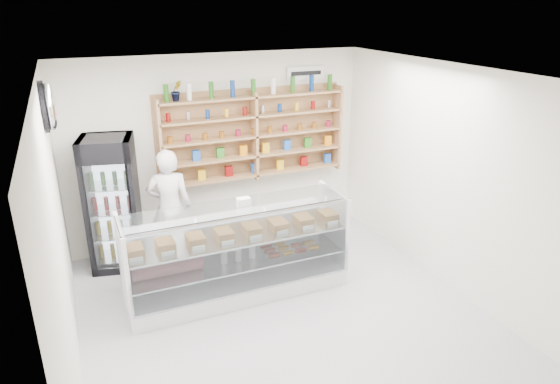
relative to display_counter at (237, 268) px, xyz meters
name	(u,v)px	position (x,y,z in m)	size (l,w,h in m)	color
room	(287,209)	(0.32, -0.81, 1.06)	(5.00, 5.00, 5.00)	#B6B6BB
display_counter	(237,268)	(0.00, 0.00, 0.00)	(2.74, 0.82, 1.19)	white
shop_worker	(170,207)	(-0.58, 1.11, 0.49)	(0.60, 0.40, 1.65)	silver
drinks_cooler	(113,203)	(-1.30, 1.32, 0.59)	(0.79, 0.78, 1.84)	black
wall_shelving	(254,136)	(0.82, 1.53, 1.26)	(2.84, 0.28, 1.33)	#A3744D
potted_plant	(176,91)	(-0.29, 1.53, 2.00)	(0.16, 0.13, 0.28)	#1E6626
security_mirror	(50,107)	(-1.85, 0.39, 2.11)	(0.15, 0.50, 0.50)	silver
wall_sign	(306,73)	(1.72, 1.66, 2.11)	(0.62, 0.03, 0.20)	white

